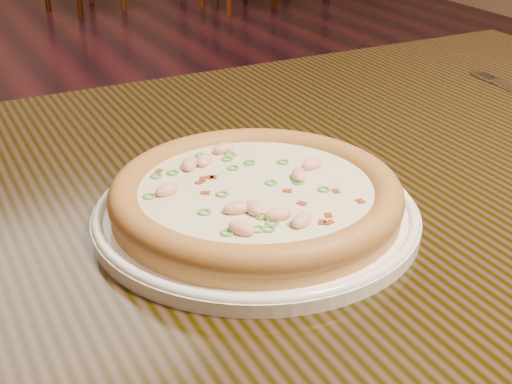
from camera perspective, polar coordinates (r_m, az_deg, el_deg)
name	(u,v)px	position (r m, az deg, el deg)	size (l,w,h in m)	color
hero_table	(331,256)	(0.80, 6.06, -5.09)	(1.20, 0.80, 0.75)	black
plate	(256,213)	(0.65, 0.00, -1.67)	(0.30, 0.30, 0.02)	white
pizza	(256,195)	(0.65, -0.01, -0.23)	(0.27, 0.27, 0.03)	tan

